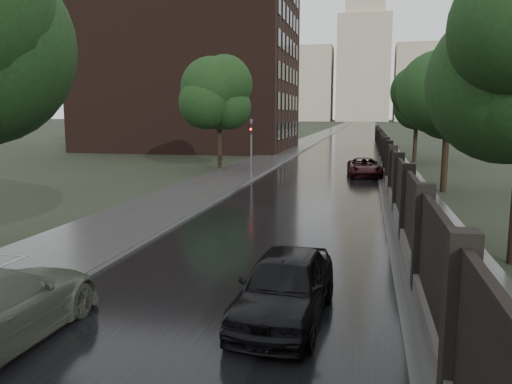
% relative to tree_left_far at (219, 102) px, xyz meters
% --- Properties ---
extents(ground, '(800.00, 800.00, 0.00)m').
position_rel_tree_left_far_xyz_m(ground, '(8.00, -30.00, -5.24)').
color(ground, black).
rests_on(ground, ground).
extents(road, '(8.00, 420.00, 0.02)m').
position_rel_tree_left_far_xyz_m(road, '(8.00, 160.00, -5.23)').
color(road, black).
rests_on(road, ground).
extents(sidewalk_left, '(4.00, 420.00, 0.16)m').
position_rel_tree_left_far_xyz_m(sidewalk_left, '(2.00, 160.00, -5.16)').
color(sidewalk_left, '#2D2D2D').
rests_on(sidewalk_left, ground).
extents(verge_right, '(3.00, 420.00, 0.08)m').
position_rel_tree_left_far_xyz_m(verge_right, '(13.50, 160.00, -5.20)').
color(verge_right, '#2D2D2D').
rests_on(verge_right, ground).
extents(fence_right, '(0.45, 75.72, 2.70)m').
position_rel_tree_left_far_xyz_m(fence_right, '(12.60, 2.01, -4.23)').
color(fence_right, '#383533').
rests_on(fence_right, ground).
extents(tree_left_far, '(4.25, 4.25, 7.39)m').
position_rel_tree_left_far_xyz_m(tree_left_far, '(0.00, 0.00, 0.00)').
color(tree_left_far, black).
rests_on(tree_left_far, ground).
extents(tree_right_b, '(4.08, 4.08, 7.01)m').
position_rel_tree_left_far_xyz_m(tree_right_b, '(15.50, -8.00, -0.29)').
color(tree_right_b, black).
rests_on(tree_right_b, ground).
extents(tree_right_c, '(4.08, 4.08, 7.01)m').
position_rel_tree_left_far_xyz_m(tree_right_c, '(15.50, 10.00, -0.29)').
color(tree_right_c, black).
rests_on(tree_right_c, ground).
extents(traffic_light, '(0.16, 0.32, 4.00)m').
position_rel_tree_left_far_xyz_m(traffic_light, '(3.70, -5.01, -2.84)').
color(traffic_light, '#59595E').
rests_on(traffic_light, ground).
extents(brick_building, '(24.00, 18.00, 20.00)m').
position_rel_tree_left_far_xyz_m(brick_building, '(-10.00, 22.00, 4.76)').
color(brick_building, black).
rests_on(brick_building, ground).
extents(stalinist_tower, '(92.00, 30.00, 159.00)m').
position_rel_tree_left_far_xyz_m(stalinist_tower, '(8.00, 270.00, 33.14)').
color(stalinist_tower, tan).
rests_on(stalinist_tower, ground).
extents(car_right_near, '(1.98, 4.41, 1.47)m').
position_rel_tree_left_far_xyz_m(car_right_near, '(9.60, -27.38, -4.51)').
color(car_right_near, black).
rests_on(car_right_near, ground).
extents(car_right_far, '(2.60, 4.90, 1.31)m').
position_rel_tree_left_far_xyz_m(car_right_far, '(11.11, -1.93, -4.59)').
color(car_right_far, black).
rests_on(car_right_far, ground).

